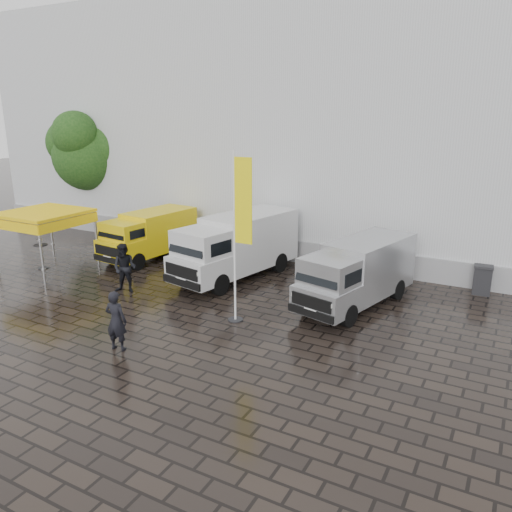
# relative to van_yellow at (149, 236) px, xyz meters

# --- Properties ---
(ground) EXTENTS (120.00, 120.00, 0.00)m
(ground) POSITION_rel_van_yellow_xyz_m (6.80, -5.14, -1.09)
(ground) COLOR black
(ground) RESTS_ON ground
(exhibition_hall) EXTENTS (44.00, 16.00, 12.00)m
(exhibition_hall) POSITION_rel_van_yellow_xyz_m (8.80, 10.86, 4.91)
(exhibition_hall) COLOR silver
(exhibition_hall) RESTS_ON ground
(hall_plinth) EXTENTS (44.00, 0.15, 1.00)m
(hall_plinth) POSITION_rel_van_yellow_xyz_m (8.80, 2.81, -0.59)
(hall_plinth) COLOR gray
(hall_plinth) RESTS_ON ground
(van_yellow) EXTENTS (2.32, 4.89, 2.18)m
(van_yellow) POSITION_rel_van_yellow_xyz_m (0.00, 0.00, 0.00)
(van_yellow) COLOR yellow
(van_yellow) RESTS_ON ground
(van_white) EXTENTS (3.09, 6.20, 2.57)m
(van_white) POSITION_rel_van_yellow_xyz_m (4.94, -0.44, 0.19)
(van_white) COLOR silver
(van_white) RESTS_ON ground
(van_silver) EXTENTS (2.99, 5.57, 2.30)m
(van_silver) POSITION_rel_van_yellow_xyz_m (10.21, -1.09, 0.06)
(van_silver) COLOR #A6A8AB
(van_silver) RESTS_ON ground
(canopy_tent) EXTENTS (3.10, 3.10, 2.56)m
(canopy_tent) POSITION_rel_van_yellow_xyz_m (-2.86, -3.32, 1.30)
(canopy_tent) COLOR silver
(canopy_tent) RESTS_ON ground
(flagpole) EXTENTS (0.88, 0.50, 5.53)m
(flagpole) POSITION_rel_van_yellow_xyz_m (7.33, -4.23, 2.04)
(flagpole) COLOR black
(flagpole) RESTS_ON ground
(tree) EXTENTS (3.86, 3.97, 6.93)m
(tree) POSITION_rel_van_yellow_xyz_m (-7.01, 3.41, 3.36)
(tree) COLOR black
(tree) RESTS_ON ground
(cocktail_table) EXTENTS (0.60, 0.60, 1.08)m
(cocktail_table) POSITION_rel_van_yellow_xyz_m (-3.16, -3.38, -0.55)
(cocktail_table) COLOR black
(cocktail_table) RESTS_ON ground
(wheelie_bin) EXTENTS (0.71, 0.71, 1.11)m
(wheelie_bin) POSITION_rel_van_yellow_xyz_m (14.01, 2.34, -0.54)
(wheelie_bin) COLOR black
(wheelie_bin) RESTS_ON ground
(person_front) EXTENTS (0.72, 0.54, 1.79)m
(person_front) POSITION_rel_van_yellow_xyz_m (5.23, -7.64, -0.19)
(person_front) COLOR black
(person_front) RESTS_ON ground
(person_tent) EXTENTS (1.09, 0.96, 1.89)m
(person_tent) POSITION_rel_van_yellow_xyz_m (2.11, -3.88, -0.15)
(person_tent) COLOR black
(person_tent) RESTS_ON ground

